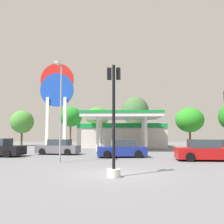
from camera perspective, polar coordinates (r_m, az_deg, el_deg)
ground_plane at (r=12.55m, az=0.49°, el=-14.29°), size 90.00×90.00×0.00m
gas_station at (r=35.56m, az=2.36°, el=-4.99°), size 12.34×14.43×4.47m
station_pole_sign at (r=33.66m, az=-12.81°, el=4.10°), size 4.54×0.56×11.48m
car_0 at (r=20.84m, az=2.33°, el=-8.72°), size 4.31×2.29×1.48m
car_1 at (r=24.20m, az=-12.43°, el=-8.13°), size 4.21×2.24×1.44m
car_2 at (r=24.74m, az=22.62°, el=-7.79°), size 4.21×2.25×1.44m
car_4 at (r=19.56m, az=21.06°, el=-8.52°), size 4.44×2.12×1.57m
traffic_signal_0 at (r=11.48m, az=0.41°, el=-4.93°), size 0.65×0.67×5.29m
tree_0 at (r=42.02m, az=-20.32°, el=-2.18°), size 3.70×3.70×5.71m
tree_1 at (r=40.28m, az=-9.67°, el=-1.09°), size 3.71×3.71×6.37m
tree_2 at (r=38.10m, az=-3.43°, el=-1.10°), size 3.66×3.66×6.13m
tree_3 at (r=38.81m, az=5.50°, el=0.15°), size 4.28×4.28×7.84m
tree_4 at (r=39.23m, az=17.73°, el=-1.79°), size 4.30×4.30×5.96m
corner_streetlamp at (r=17.55m, az=-12.06°, el=2.08°), size 0.24×1.48×6.90m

